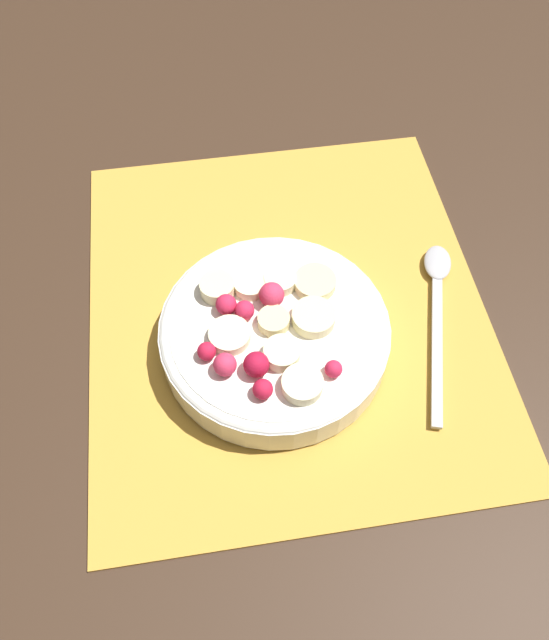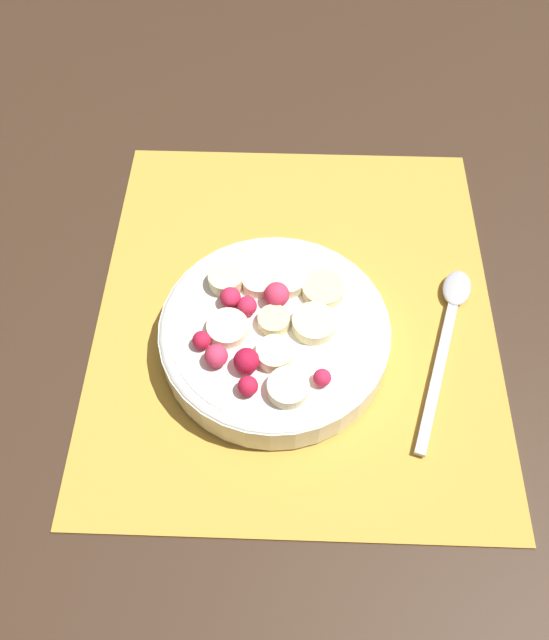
# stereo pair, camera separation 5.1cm
# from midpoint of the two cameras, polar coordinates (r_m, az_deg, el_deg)

# --- Properties ---
(ground_plane) EXTENTS (3.00, 3.00, 0.00)m
(ground_plane) POSITION_cam_midpoint_polar(r_m,az_deg,el_deg) (0.57, 4.47, 0.62)
(ground_plane) COLOR #382619
(placemat) EXTENTS (0.41, 0.36, 0.01)m
(placemat) POSITION_cam_midpoint_polar(r_m,az_deg,el_deg) (0.57, 4.49, 0.78)
(placemat) COLOR gold
(placemat) RESTS_ON ground_plane
(fruit_bowl) EXTENTS (0.19, 0.19, 0.05)m
(fruit_bowl) POSITION_cam_midpoint_polar(r_m,az_deg,el_deg) (0.53, 2.72, -1.37)
(fruit_bowl) COLOR silver
(fruit_bowl) RESTS_ON placemat
(spoon) EXTENTS (0.19, 0.07, 0.01)m
(spoon) POSITION_cam_midpoint_polar(r_m,az_deg,el_deg) (0.58, 18.15, -0.23)
(spoon) COLOR #B2B2B7
(spoon) RESTS_ON placemat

